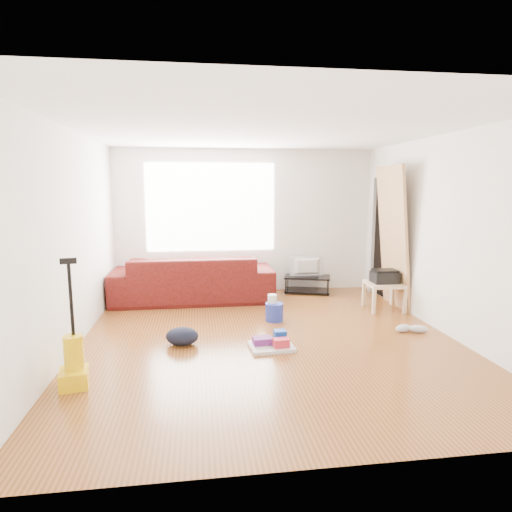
{
  "coord_description": "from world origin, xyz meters",
  "views": [
    {
      "loc": [
        -0.82,
        -4.98,
        1.83
      ],
      "look_at": [
        -0.07,
        0.6,
        0.93
      ],
      "focal_mm": 30.0,
      "sensor_mm": 36.0,
      "label": 1
    }
  ],
  "objects": [
    {
      "name": "room",
      "position": [
        0.07,
        0.15,
        1.25
      ],
      "size": [
        4.51,
        5.01,
        2.51
      ],
      "color": "brown",
      "rests_on": "ground"
    },
    {
      "name": "sofa",
      "position": [
        -0.92,
        1.95,
        0.0
      ],
      "size": [
        2.59,
        1.01,
        0.76
      ],
      "primitive_type": "imported",
      "rotation": [
        0.0,
        0.0,
        3.14
      ],
      "color": "#350C06",
      "rests_on": "ground"
    },
    {
      "name": "tv_stand",
      "position": [
        1.07,
        2.22,
        0.16
      ],
      "size": [
        0.88,
        0.66,
        0.29
      ],
      "rotation": [
        0.0,
        0.0,
        -0.29
      ],
      "color": "black",
      "rests_on": "ground"
    },
    {
      "name": "tv",
      "position": [
        1.07,
        2.22,
        0.47
      ],
      "size": [
        0.6,
        0.08,
        0.35
      ],
      "primitive_type": "imported",
      "rotation": [
        0.0,
        0.0,
        3.14
      ],
      "color": "black",
      "rests_on": "tv_stand"
    },
    {
      "name": "side_table",
      "position": [
        1.95,
        1.01,
        0.35
      ],
      "size": [
        0.55,
        0.55,
        0.42
      ],
      "rotation": [
        0.0,
        0.0,
        -0.07
      ],
      "color": "#CFB58B",
      "rests_on": "ground"
    },
    {
      "name": "printer",
      "position": [
        1.95,
        1.01,
        0.51
      ],
      "size": [
        0.38,
        0.29,
        0.2
      ],
      "rotation": [
        0.0,
        0.0,
        -0.01
      ],
      "color": "black",
      "rests_on": "side_table"
    },
    {
      "name": "bucket",
      "position": [
        0.2,
        0.68,
        0.0
      ],
      "size": [
        0.27,
        0.27,
        0.25
      ],
      "primitive_type": "cylinder",
      "rotation": [
        0.0,
        0.0,
        0.09
      ],
      "color": "#20309E",
      "rests_on": "ground"
    },
    {
      "name": "toilet_paper",
      "position": [
        0.18,
        0.72,
        0.18
      ],
      "size": [
        0.13,
        0.13,
        0.12
      ],
      "primitive_type": "cylinder",
      "color": "silver",
      "rests_on": "bucket"
    },
    {
      "name": "cleaning_tray",
      "position": [
        -0.0,
        -0.33,
        0.05
      ],
      "size": [
        0.52,
        0.43,
        0.18
      ],
      "rotation": [
        0.0,
        0.0,
        0.08
      ],
      "color": "silver",
      "rests_on": "ground"
    },
    {
      "name": "backpack",
      "position": [
        -1.04,
        -0.09,
        0.0
      ],
      "size": [
        0.43,
        0.37,
        0.21
      ],
      "primitive_type": "ellipsoid",
      "rotation": [
        0.0,
        0.0,
        -0.18
      ],
      "color": "black",
      "rests_on": "ground"
    },
    {
      "name": "sneakers",
      "position": [
        1.85,
        -0.03,
        0.05
      ],
      "size": [
        0.44,
        0.22,
        0.1
      ],
      "rotation": [
        0.0,
        0.0,
        -0.12
      ],
      "color": "#BBBAC6",
      "rests_on": "ground"
    },
    {
      "name": "vacuum",
      "position": [
        -2.0,
        -1.02,
        0.22
      ],
      "size": [
        0.3,
        0.33,
        1.2
      ],
      "rotation": [
        0.0,
        0.0,
        0.2
      ],
      "color": "#E8B707",
      "rests_on": "ground"
    },
    {
      "name": "door_panel",
      "position": [
        2.13,
        1.17,
        0.0
      ],
      "size": [
        0.27,
        0.87,
        2.17
      ],
      "primitive_type": "cube",
      "rotation": [
        0.0,
        -0.1,
        0.0
      ],
      "color": "tan",
      "rests_on": "ground"
    }
  ]
}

